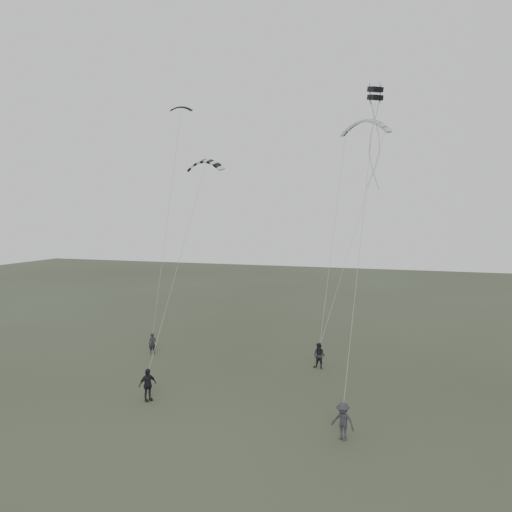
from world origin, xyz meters
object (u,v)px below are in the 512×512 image
(flyer_left, at_px, (152,344))
(kite_pale_large, at_px, (365,121))
(flyer_far, at_px, (343,421))
(kite_dark_small, at_px, (181,107))
(kite_striped, at_px, (205,161))
(kite_box, at_px, (375,94))
(flyer_right, at_px, (319,356))
(flyer_center, at_px, (148,385))

(flyer_left, distance_m, kite_pale_large, 22.60)
(flyer_left, relative_size, flyer_far, 0.87)
(kite_dark_small, bearing_deg, flyer_left, -106.76)
(flyer_far, relative_size, kite_dark_small, 0.99)
(flyer_left, distance_m, kite_striped, 13.64)
(kite_pale_large, distance_m, kite_striped, 12.38)
(flyer_far, relative_size, kite_box, 2.37)
(flyer_right, relative_size, kite_striped, 0.65)
(kite_pale_large, bearing_deg, flyer_left, -143.03)
(kite_striped, bearing_deg, flyer_right, 1.53)
(kite_dark_small, relative_size, kite_box, 2.38)
(kite_pale_large, height_order, kite_striped, kite_pale_large)
(kite_dark_small, bearing_deg, kite_box, -38.32)
(flyer_right, bearing_deg, flyer_left, -162.91)
(kite_striped, height_order, kite_box, kite_box)
(kite_dark_small, bearing_deg, flyer_center, -86.01)
(flyer_far, distance_m, kite_dark_small, 27.17)
(flyer_right, xyz_separation_m, kite_box, (3.51, -2.63, 15.98))
(flyer_right, distance_m, kite_box, 16.57)
(kite_striped, bearing_deg, flyer_left, -176.41)
(flyer_right, bearing_deg, flyer_center, -116.69)
(flyer_left, bearing_deg, flyer_far, -51.10)
(flyer_left, relative_size, kite_striped, 0.58)
(kite_striped, bearing_deg, kite_dark_small, 132.61)
(flyer_right, xyz_separation_m, kite_dark_small, (-11.98, 4.24, 17.65))
(kite_pale_large, distance_m, kite_box, 9.16)
(flyer_left, height_order, kite_pale_large, kite_pale_large)
(flyer_far, relative_size, kite_striped, 0.66)
(flyer_center, xyz_separation_m, kite_striped, (-0.27, 8.43, 12.84))
(flyer_far, xyz_separation_m, kite_striped, (-11.03, 9.80, 12.88))
(flyer_left, xyz_separation_m, kite_pale_large, (14.16, 6.79, 16.25))
(flyer_left, relative_size, flyer_center, 0.84)
(flyer_center, distance_m, kite_pale_large, 24.04)
(flyer_right, distance_m, flyer_center, 11.54)
(kite_pale_large, xyz_separation_m, kite_box, (1.52, -9.03, -0.17))
(flyer_right, height_order, flyer_center, flyer_center)
(kite_striped, bearing_deg, kite_box, -11.73)
(flyer_right, xyz_separation_m, flyer_center, (-7.71, -8.59, 0.05))
(flyer_left, height_order, flyer_center, flyer_center)
(flyer_center, height_order, kite_box, kite_box)
(flyer_center, bearing_deg, kite_dark_small, 48.27)
(kite_dark_small, height_order, kite_box, kite_dark_small)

